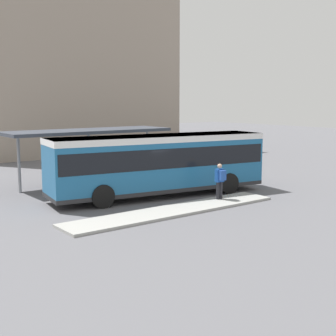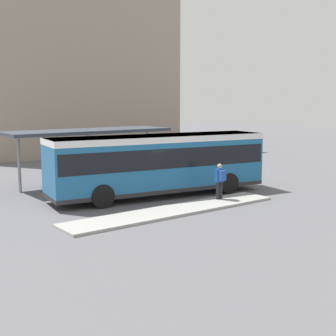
{
  "view_description": "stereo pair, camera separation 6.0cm",
  "coord_description": "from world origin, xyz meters",
  "px_view_note": "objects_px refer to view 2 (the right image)",
  "views": [
    {
      "loc": [
        -13.97,
        -18.84,
        4.85
      ],
      "look_at": [
        0.56,
        0.0,
        1.4
      ],
      "focal_mm": 50.0,
      "sensor_mm": 36.0,
      "label": 1
    },
    {
      "loc": [
        -13.92,
        -18.88,
        4.85
      ],
      "look_at": [
        0.56,
        0.0,
        1.4
      ],
      "focal_mm": 50.0,
      "sensor_mm": 36.0,
      "label": 2
    }
  ],
  "objects_px": {
    "city_bus": "(159,161)",
    "pedestrian_waiting": "(220,179)",
    "potted_planter_near_shelter": "(167,171)",
    "bicycle_blue": "(239,167)",
    "bicycle_black": "(249,168)"
  },
  "relations": [
    {
      "from": "city_bus",
      "to": "bicycle_blue",
      "type": "bearing_deg",
      "value": 28.43
    },
    {
      "from": "city_bus",
      "to": "bicycle_black",
      "type": "xyz_separation_m",
      "value": [
        9.29,
        2.4,
        -1.46
      ]
    },
    {
      "from": "city_bus",
      "to": "pedestrian_waiting",
      "type": "distance_m",
      "value": 3.31
    },
    {
      "from": "city_bus",
      "to": "pedestrian_waiting",
      "type": "bearing_deg",
      "value": -52.67
    },
    {
      "from": "bicycle_black",
      "to": "potted_planter_near_shelter",
      "type": "height_order",
      "value": "potted_planter_near_shelter"
    },
    {
      "from": "pedestrian_waiting",
      "to": "bicycle_blue",
      "type": "relative_size",
      "value": 1.13
    },
    {
      "from": "potted_planter_near_shelter",
      "to": "pedestrian_waiting",
      "type": "bearing_deg",
      "value": -101.43
    },
    {
      "from": "pedestrian_waiting",
      "to": "potted_planter_near_shelter",
      "type": "xyz_separation_m",
      "value": [
        1.14,
        5.65,
        -0.39
      ]
    },
    {
      "from": "pedestrian_waiting",
      "to": "bicycle_black",
      "type": "xyz_separation_m",
      "value": [
        7.77,
        5.25,
        -0.75
      ]
    },
    {
      "from": "city_bus",
      "to": "pedestrian_waiting",
      "type": "relative_size",
      "value": 6.68
    },
    {
      "from": "potted_planter_near_shelter",
      "to": "bicycle_blue",
      "type": "bearing_deg",
      "value": 3.29
    },
    {
      "from": "bicycle_black",
      "to": "bicycle_blue",
      "type": "relative_size",
      "value": 1.08
    },
    {
      "from": "pedestrian_waiting",
      "to": "potted_planter_near_shelter",
      "type": "distance_m",
      "value": 5.77
    },
    {
      "from": "bicycle_black",
      "to": "potted_planter_near_shelter",
      "type": "relative_size",
      "value": 1.2
    },
    {
      "from": "city_bus",
      "to": "potted_planter_near_shelter",
      "type": "bearing_deg",
      "value": 55.65
    }
  ]
}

